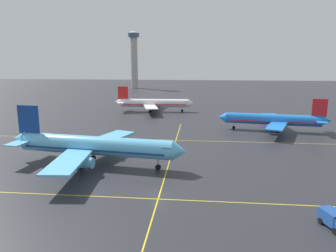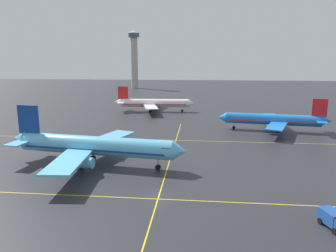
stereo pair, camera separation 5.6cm
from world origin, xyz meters
name	(u,v)px [view 1 (the left image)]	position (x,y,z in m)	size (l,w,h in m)	color
ground_plane	(160,194)	(0.00, 0.00, 0.00)	(600.00, 600.00, 0.00)	#28282D
airliner_front_gate	(93,146)	(-15.23, 12.84, 4.05)	(38.15, 32.65, 11.86)	#5BB7E5
airliner_second_row	(274,120)	(28.52, 49.06, 3.47)	(32.67, 27.90, 10.17)	blue
airliner_third_row	(154,103)	(-12.98, 82.08, 3.56)	(33.49, 28.91, 10.42)	white
taxiway_markings	(169,162)	(0.00, 16.32, 0.00)	(159.70, 80.61, 0.01)	yellow
service_truck_red_van	(334,219)	(23.46, -8.20, 1.18)	(3.13, 4.47, 2.10)	#1E4793
control_tower	(134,56)	(-44.19, 194.20, 24.70)	(8.82, 8.82, 43.07)	#ADA89E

